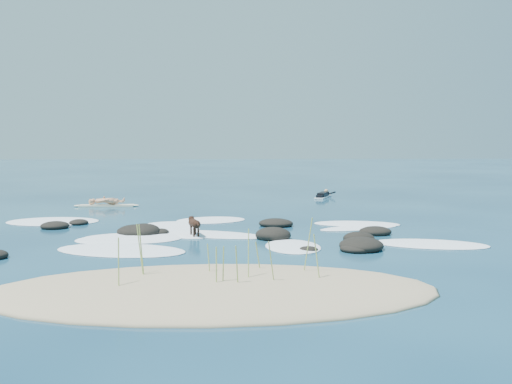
{
  "coord_description": "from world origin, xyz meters",
  "views": [
    {
      "loc": [
        0.3,
        -19.18,
        2.93
      ],
      "look_at": [
        1.48,
        4.0,
        0.9
      ],
      "focal_mm": 40.0,
      "sensor_mm": 36.0,
      "label": 1
    }
  ],
  "objects": [
    {
      "name": "reef_rocks",
      "position": [
        0.46,
        -1.79,
        0.1
      ],
      "size": [
        11.78,
        6.96,
        0.48
      ],
      "color": "black",
      "rests_on": "ground"
    },
    {
      "name": "ground",
      "position": [
        0.0,
        0.0,
        0.0
      ],
      "size": [
        160.0,
        160.0,
        0.0
      ],
      "primitive_type": "plane",
      "color": "#0A2642",
      "rests_on": "ground"
    },
    {
      "name": "breaking_foam",
      "position": [
        -0.69,
        -0.93,
        0.01
      ],
      "size": [
        15.84,
        8.58,
        0.12
      ],
      "color": "white",
      "rests_on": "ground"
    },
    {
      "name": "dog",
      "position": [
        -0.72,
        -1.67,
        0.43
      ],
      "size": [
        0.46,
        0.99,
        0.65
      ],
      "rotation": [
        0.0,
        0.0,
        1.89
      ],
      "color": "black",
      "rests_on": "ground"
    },
    {
      "name": "dune_grass",
      "position": [
        0.22,
        -8.07,
        0.62
      ],
      "size": [
        3.9,
        1.45,
        1.24
      ],
      "color": "#93AB53",
      "rests_on": "ground"
    },
    {
      "name": "standing_surfer_rig",
      "position": [
        -5.2,
        6.99,
        0.66
      ],
      "size": [
        2.94,
        0.59,
        1.68
      ],
      "rotation": [
        0.0,
        0.0,
        0.03
      ],
      "color": "beige",
      "rests_on": "ground"
    },
    {
      "name": "sand_dune",
      "position": [
        0.0,
        -8.2,
        0.0
      ],
      "size": [
        9.0,
        4.4,
        0.6
      ],
      "primitive_type": "ellipsoid",
      "color": "#9E8966",
      "rests_on": "ground"
    },
    {
      "name": "paddling_surfer_rig",
      "position": [
        5.39,
        10.65,
        0.14
      ],
      "size": [
        1.39,
        2.24,
        0.4
      ],
      "rotation": [
        0.0,
        0.0,
        1.18
      ],
      "color": "white",
      "rests_on": "ground"
    }
  ]
}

